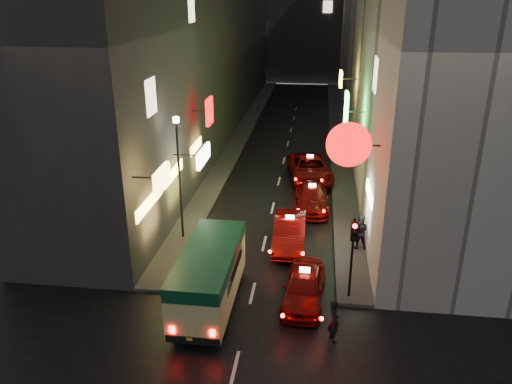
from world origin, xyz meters
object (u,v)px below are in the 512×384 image
at_px(minibus, 209,271).
at_px(pedestrian_crossing, 334,318).
at_px(lamp_post, 179,171).
at_px(taxi_near, 304,284).
at_px(traffic_light, 353,242).

bearing_deg(minibus, pedestrian_crossing, -17.97).
bearing_deg(lamp_post, pedestrian_crossing, -43.59).
bearing_deg(taxi_near, pedestrian_crossing, -64.17).
bearing_deg(pedestrian_crossing, minibus, 50.47).
distance_m(minibus, pedestrian_crossing, 5.17).
height_order(traffic_light, lamp_post, lamp_post).
bearing_deg(lamp_post, minibus, -64.79).
relative_size(taxi_near, pedestrian_crossing, 2.68).
height_order(minibus, taxi_near, minibus).
height_order(taxi_near, pedestrian_crossing, pedestrian_crossing).
height_order(taxi_near, lamp_post, lamp_post).
height_order(pedestrian_crossing, lamp_post, lamp_post).
relative_size(minibus, taxi_near, 1.13).
height_order(minibus, traffic_light, traffic_light).
relative_size(traffic_light, lamp_post, 0.56).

